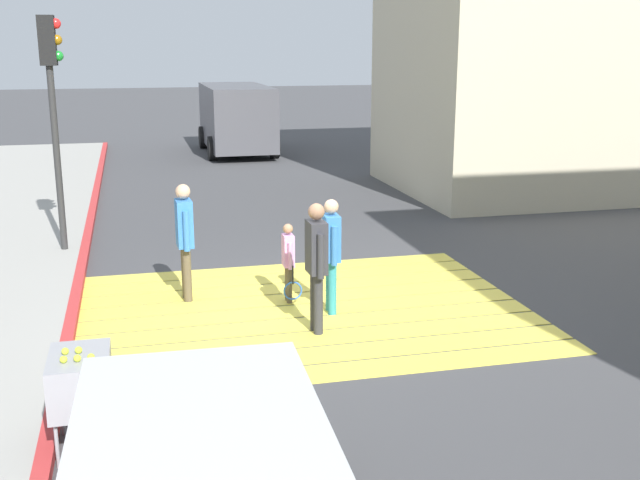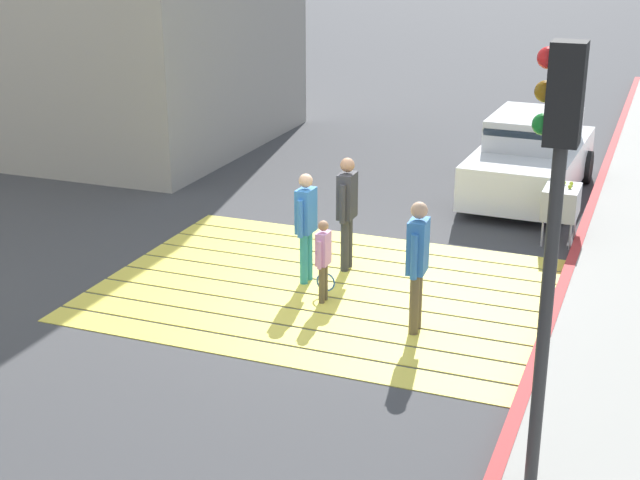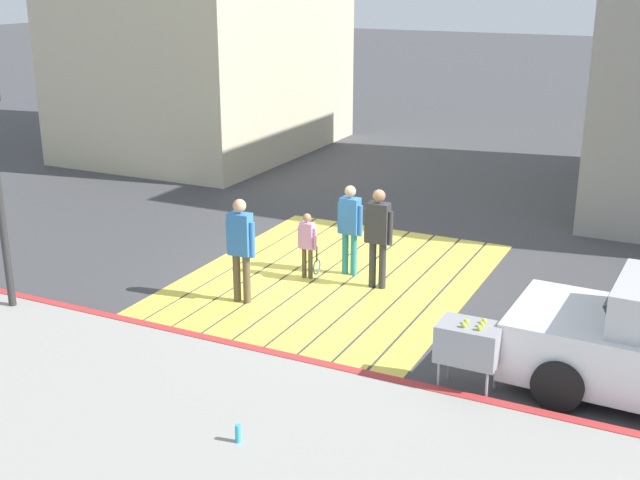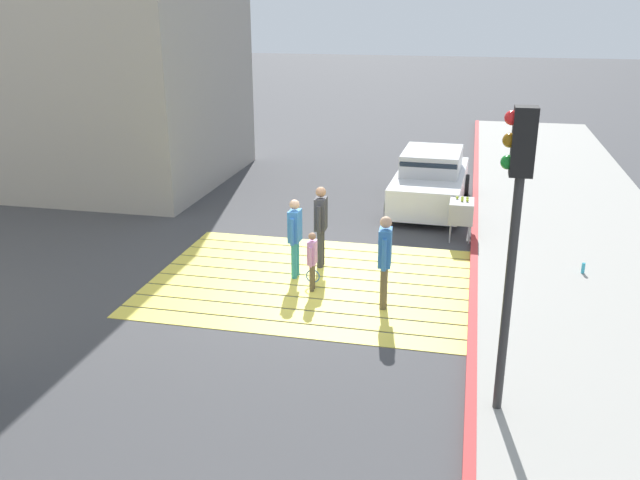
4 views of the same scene
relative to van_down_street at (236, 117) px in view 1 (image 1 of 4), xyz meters
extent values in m
plane|color=#424244|center=(-1.35, -16.86, -1.28)|extent=(120.00, 120.00, 0.00)
cube|color=#EAD64C|center=(-1.35, -19.06, -1.27)|extent=(6.40, 0.50, 0.01)
cube|color=#EAD64C|center=(-1.35, -18.51, -1.27)|extent=(6.40, 0.50, 0.01)
cube|color=#EAD64C|center=(-1.35, -17.96, -1.27)|extent=(6.40, 0.50, 0.01)
cube|color=#EAD64C|center=(-1.35, -17.41, -1.27)|extent=(6.40, 0.50, 0.01)
cube|color=#EAD64C|center=(-1.35, -16.86, -1.27)|extent=(6.40, 0.50, 0.01)
cube|color=#EAD64C|center=(-1.35, -16.31, -1.27)|extent=(6.40, 0.50, 0.01)
cube|color=#EAD64C|center=(-1.35, -15.76, -1.27)|extent=(6.40, 0.50, 0.01)
cube|color=#EAD64C|center=(-1.35, -15.21, -1.27)|extent=(6.40, 0.50, 0.01)
cube|color=#EAD64C|center=(-1.35, -14.66, -1.27)|extent=(6.40, 0.50, 0.01)
cube|color=#BC3333|center=(-4.60, -16.86, -1.21)|extent=(0.16, 40.00, 0.13)
cube|color=silver|center=(-3.35, -22.83, -0.01)|extent=(1.60, 2.12, 0.60)
cube|color=#1E2833|center=(-3.32, -21.91, -0.07)|extent=(1.49, 0.38, 0.49)
cylinder|color=black|center=(-2.42, -21.38, -0.95)|extent=(0.24, 0.67, 0.66)
cylinder|color=black|center=(-4.18, -21.32, -0.95)|extent=(0.24, 0.67, 0.66)
cube|color=#4C4C51|center=(0.00, 0.01, 0.02)|extent=(2.10, 5.20, 2.10)
cube|color=#19232D|center=(0.00, -2.55, 0.39)|extent=(1.89, 0.06, 0.70)
cylinder|color=black|center=(-1.05, -1.60, -0.88)|extent=(0.26, 0.80, 0.80)
cylinder|color=black|center=(1.05, -1.60, -0.88)|extent=(0.26, 0.80, 0.80)
cylinder|color=black|center=(-1.05, 1.62, -0.88)|extent=(0.26, 0.80, 0.80)
cylinder|color=black|center=(1.05, 1.62, -0.88)|extent=(0.26, 0.80, 0.80)
cylinder|color=#2D2D2D|center=(-4.95, -12.84, 0.42)|extent=(0.12, 0.12, 3.40)
cube|color=black|center=(-4.95, -12.84, 2.54)|extent=(0.28, 0.28, 0.84)
sphere|color=#FF2323|center=(-4.79, -12.84, 2.82)|extent=(0.18, 0.18, 0.18)
sphere|color=#956310|center=(-4.79, -12.84, 2.55)|extent=(0.18, 0.18, 0.18)
sphere|color=#188429|center=(-4.79, -12.84, 2.28)|extent=(0.18, 0.18, 0.18)
cube|color=#99999E|center=(-4.25, -20.17, -0.58)|extent=(0.56, 0.80, 0.50)
cylinder|color=#99999E|center=(-4.02, -19.85, -1.05)|extent=(0.04, 0.04, 0.45)
cylinder|color=#99999E|center=(-4.47, -19.85, -1.05)|extent=(0.04, 0.04, 0.45)
cylinder|color=#99999E|center=(-4.02, -20.49, -1.05)|extent=(0.04, 0.04, 0.45)
cylinder|color=#99999E|center=(-4.47, -20.49, -1.05)|extent=(0.04, 0.04, 0.45)
sphere|color=#CCE033|center=(-4.37, -20.32, -0.29)|extent=(0.07, 0.07, 0.07)
sphere|color=#CCE033|center=(-4.25, -20.32, -0.29)|extent=(0.07, 0.07, 0.07)
sphere|color=#CCE033|center=(-4.13, -20.32, -0.29)|extent=(0.07, 0.07, 0.07)
sphere|color=#CCE033|center=(-4.37, -20.12, -0.29)|extent=(0.07, 0.07, 0.07)
sphere|color=#CCE033|center=(-4.25, -20.12, -0.29)|extent=(0.07, 0.07, 0.07)
cylinder|color=teal|center=(-0.99, -16.93, -0.88)|extent=(0.12, 0.12, 0.79)
cylinder|color=teal|center=(-1.00, -17.11, -0.88)|extent=(0.12, 0.12, 0.79)
cube|color=#3372BF|center=(-0.99, -17.02, -0.16)|extent=(0.23, 0.35, 0.66)
sphere|color=tan|center=(-0.99, -17.02, 0.29)|extent=(0.20, 0.20, 0.20)
cylinder|color=#3372BF|center=(-0.98, -16.82, -0.23)|extent=(0.09, 0.09, 0.56)
cylinder|color=#3372BF|center=(-1.00, -17.22, -0.23)|extent=(0.09, 0.09, 0.56)
cylinder|color=brown|center=(-2.96, -15.86, -0.86)|extent=(0.13, 0.13, 0.84)
cylinder|color=brown|center=(-2.95, -16.04, -0.86)|extent=(0.13, 0.13, 0.84)
cube|color=#3372BF|center=(-2.96, -15.95, -0.08)|extent=(0.25, 0.38, 0.70)
sphere|color=tan|center=(-2.96, -15.95, 0.39)|extent=(0.22, 0.22, 0.22)
cylinder|color=#3372BF|center=(-2.97, -15.74, -0.15)|extent=(0.09, 0.09, 0.60)
cylinder|color=#3372BF|center=(-2.95, -16.16, -0.15)|extent=(0.09, 0.09, 0.60)
cylinder|color=#333338|center=(-1.38, -17.63, -0.86)|extent=(0.13, 0.13, 0.84)
cylinder|color=#333338|center=(-1.37, -17.81, -0.86)|extent=(0.13, 0.13, 0.84)
cube|color=#333338|center=(-1.37, -17.72, -0.09)|extent=(0.23, 0.37, 0.70)
sphere|color=#9E7051|center=(-1.37, -17.72, 0.38)|extent=(0.22, 0.22, 0.22)
cylinder|color=#333338|center=(-1.38, -17.51, -0.16)|extent=(0.09, 0.09, 0.59)
cylinder|color=#333338|center=(-1.37, -17.93, -0.16)|extent=(0.09, 0.09, 0.59)
cylinder|color=brown|center=(-1.49, -16.36, -0.99)|extent=(0.09, 0.09, 0.57)
cylinder|color=brown|center=(-1.49, -16.48, -0.99)|extent=(0.09, 0.09, 0.57)
cube|color=#D18CC6|center=(-1.49, -16.42, -0.47)|extent=(0.15, 0.25, 0.47)
sphere|color=#9E7051|center=(-1.49, -16.42, -0.14)|extent=(0.15, 0.15, 0.15)
cylinder|color=#D18CC6|center=(-1.49, -16.26, -0.52)|extent=(0.06, 0.06, 0.40)
cylinder|color=#D18CC6|center=(-1.49, -16.57, -0.52)|extent=(0.06, 0.06, 0.40)
cylinder|color=black|center=(-1.46, -16.59, -0.80)|extent=(0.03, 0.03, 0.28)
torus|color=blue|center=(-1.46, -16.59, -1.04)|extent=(0.28, 0.02, 0.28)
camera|label=1|loc=(-3.66, -27.20, 2.49)|focal=43.31mm
camera|label=2|loc=(-5.76, -5.30, 3.92)|focal=51.53mm
camera|label=3|loc=(-13.69, -22.66, 4.00)|focal=45.86mm
camera|label=4|loc=(-4.31, -4.45, 4.15)|focal=38.06mm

